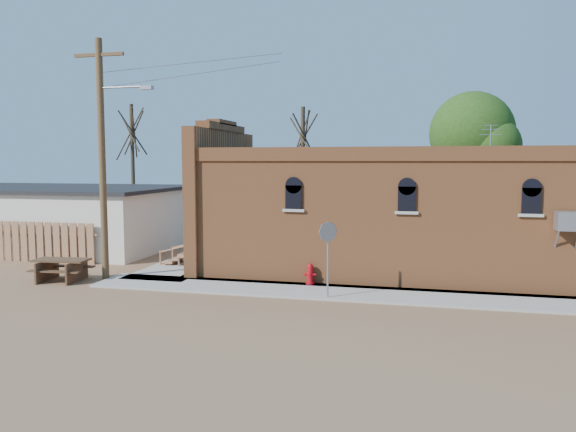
% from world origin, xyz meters
% --- Properties ---
extents(ground, '(120.00, 120.00, 0.00)m').
position_xyz_m(ground, '(0.00, 0.00, 0.00)').
color(ground, brown).
rests_on(ground, ground).
extents(sidewalk_south, '(19.00, 2.20, 0.08)m').
position_xyz_m(sidewalk_south, '(1.50, 0.90, 0.04)').
color(sidewalk_south, '#9E9991').
rests_on(sidewalk_south, ground).
extents(sidewalk_west, '(2.60, 10.00, 0.08)m').
position_xyz_m(sidewalk_west, '(-6.30, 6.00, 0.04)').
color(sidewalk_west, '#9E9991').
rests_on(sidewalk_west, ground).
extents(brick_bar, '(16.40, 7.97, 6.30)m').
position_xyz_m(brick_bar, '(1.64, 5.49, 2.34)').
color(brick_bar, '#B46637').
rests_on(brick_bar, ground).
extents(wood_fence, '(5.20, 0.10, 1.80)m').
position_xyz_m(wood_fence, '(-12.80, 3.80, 0.90)').
color(wood_fence, brown).
rests_on(wood_fence, ground).
extents(utility_pole, '(3.12, 0.26, 9.00)m').
position_xyz_m(utility_pole, '(-8.14, 1.20, 4.77)').
color(utility_pole, '#4F3C1F').
rests_on(utility_pole, ground).
extents(tree_bare_near, '(2.80, 2.80, 7.65)m').
position_xyz_m(tree_bare_near, '(-3.00, 13.00, 5.96)').
color(tree_bare_near, '#473529').
rests_on(tree_bare_near, ground).
extents(tree_bare_far, '(2.80, 2.80, 8.16)m').
position_xyz_m(tree_bare_far, '(-14.00, 14.00, 6.36)').
color(tree_bare_far, '#473529').
rests_on(tree_bare_far, ground).
extents(tree_leafy, '(4.40, 4.40, 8.15)m').
position_xyz_m(tree_leafy, '(6.00, 13.50, 5.93)').
color(tree_leafy, '#473529').
rests_on(tree_leafy, ground).
extents(fire_hydrant, '(0.44, 0.42, 0.75)m').
position_xyz_m(fire_hydrant, '(-0.35, 1.80, 0.45)').
color(fire_hydrant, '#AA0911').
rests_on(fire_hydrant, sidewalk_south).
extents(stop_sign, '(0.53, 0.50, 2.48)m').
position_xyz_m(stop_sign, '(0.59, 0.00, 1.99)').
color(stop_sign, '#95959A').
rests_on(stop_sign, sidewalk_south).
extents(trash_barrel, '(0.52, 0.52, 0.70)m').
position_xyz_m(trash_barrel, '(-5.30, 3.87, 0.43)').
color(trash_barrel, navy).
rests_on(trash_barrel, sidewalk_west).
extents(picnic_table, '(2.13, 1.68, 0.83)m').
position_xyz_m(picnic_table, '(-9.61, 0.50, 0.55)').
color(picnic_table, '#4E321F').
rests_on(picnic_table, ground).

